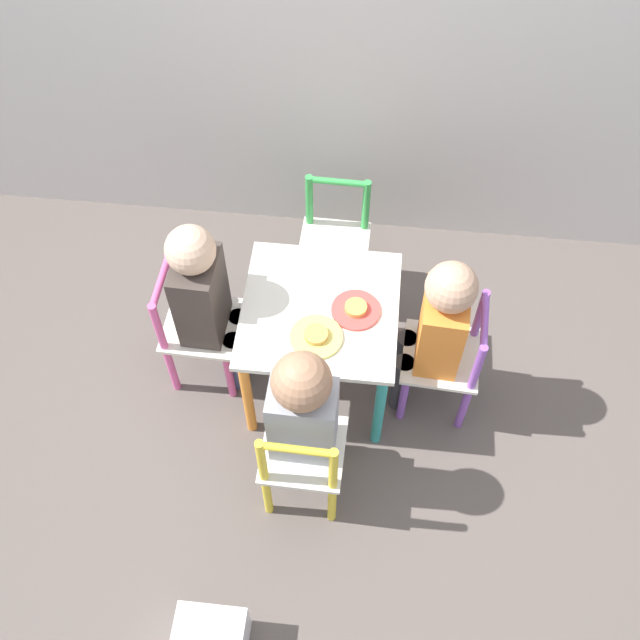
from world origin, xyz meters
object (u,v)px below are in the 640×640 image
object	(u,v)px
chair_purple	(447,360)
child_front	(304,412)
chair_yellow	(302,459)
child_left	(206,296)
kids_table	(320,322)
plate_right	(356,309)
child_right	(436,327)
chair_pink	(196,328)
chair_green	(334,245)
plate_front	(316,336)

from	to	relation	value
chair_purple	child_front	size ratio (longest dim) A/B	0.69
chair_yellow	child_left	bearing A→B (deg)	-49.41
kids_table	child_front	distance (m)	0.39
child_left	plate_right	xyz separation A→B (m)	(0.50, -0.01, 0.01)
child_left	chair_yellow	bearing A→B (deg)	-138.89
child_right	plate_right	world-z (taller)	child_right
chair_yellow	plate_right	size ratio (longest dim) A/B	3.28
child_front	child_left	world-z (taller)	child_left
chair_pink	child_left	bearing A→B (deg)	-90.00
child_front	plate_right	bearing A→B (deg)	-106.84
chair_green	child_left	world-z (taller)	child_left
kids_table	chair_pink	bearing A→B (deg)	178.22
chair_pink	child_left	world-z (taller)	child_left
chair_yellow	chair_green	size ratio (longest dim) A/B	1.00
chair_purple	child_left	xyz separation A→B (m)	(-0.82, 0.04, 0.20)
chair_pink	plate_right	size ratio (longest dim) A/B	3.28
chair_pink	plate_right	distance (m)	0.60
child_left	chair_green	bearing A→B (deg)	-40.46
child_front	child_right	distance (m)	0.53
chair_purple	plate_right	size ratio (longest dim) A/B	3.28
child_right	child_left	distance (m)	0.76
plate_front	plate_right	bearing A→B (deg)	45.00
child_right	chair_green	bearing A→B (deg)	-138.00
chair_purple	chair_yellow	bearing A→B (deg)	-43.97
chair_pink	chair_green	xyz separation A→B (m)	(0.45, 0.43, 0.00)
child_front	child_left	size ratio (longest dim) A/B	0.99
chair_purple	child_front	distance (m)	0.61
chair_pink	plate_right	world-z (taller)	chair_pink
kids_table	child_left	size ratio (longest dim) A/B	0.66
child_left	chair_pink	bearing A→B (deg)	90.00
kids_table	chair_pink	distance (m)	0.46
chair_purple	child_left	size ratio (longest dim) A/B	0.68
kids_table	plate_front	xyz separation A→B (m)	(-0.00, -0.12, 0.09)
plate_right	child_right	bearing A→B (deg)	-4.78
child_front	child_right	world-z (taller)	child_front
chair_pink	child_left	distance (m)	0.21
chair_yellow	plate_front	world-z (taller)	chair_yellow
chair_green	child_front	xyz separation A→B (m)	(-0.02, -0.82, 0.21)
chair_yellow	chair_pink	bearing A→B (deg)	-45.26
chair_pink	plate_front	distance (m)	0.51
kids_table	plate_right	bearing A→B (deg)	0.00
kids_table	chair_yellow	world-z (taller)	chair_yellow
chair_yellow	chair_purple	bearing A→B (deg)	-136.03
kids_table	child_front	world-z (taller)	child_front
chair_pink	child_left	xyz separation A→B (m)	(0.06, -0.00, 0.20)
kids_table	chair_green	size ratio (longest dim) A/B	0.97
child_right	child_left	world-z (taller)	child_left
chair_purple	plate_front	world-z (taller)	chair_purple
chair_green	child_right	distance (m)	0.62
child_left	plate_front	bearing A→B (deg)	-106.82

